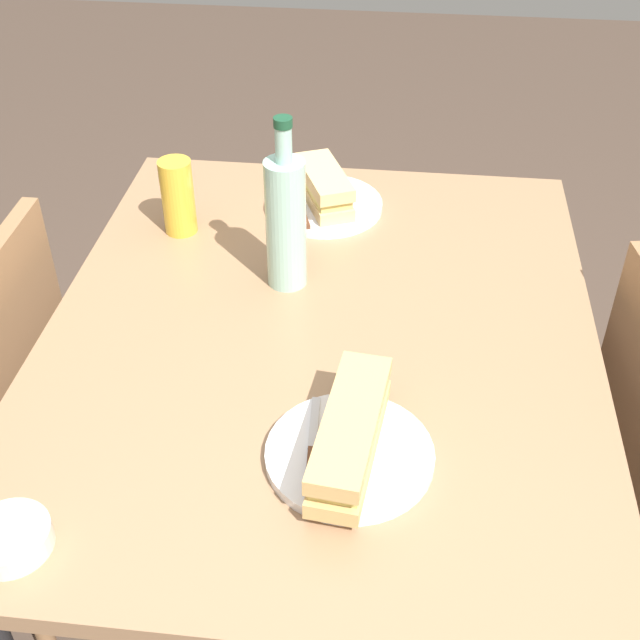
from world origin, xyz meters
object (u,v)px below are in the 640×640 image
dining_table (320,382)px  olive_bowl (10,538)px  water_bottle (286,221)px  baguette_sandwich_near (350,433)px  plate_near (350,455)px  baguette_sandwich_far (324,187)px  beer_glass (178,197)px  plate_far (324,205)px  knife_near (312,449)px  knife_far (300,207)px

dining_table → olive_bowl: olive_bowl is taller
water_bottle → baguette_sandwich_near: bearing=-160.3°
plate_near → baguette_sandwich_far: 0.67m
baguette_sandwich_near → beer_glass: 0.66m
plate_near → baguette_sandwich_near: baguette_sandwich_near is taller
plate_far → baguette_sandwich_near: bearing=-170.7°
plate_far → dining_table: bearing=-174.7°
water_bottle → plate_near: bearing=-160.3°
knife_near → olive_bowl: 0.39m
knife_near → knife_far: (0.63, 0.10, 0.00)m
plate_far → beer_glass: 0.29m
knife_near → plate_far: bearing=4.9°
knife_near → water_bottle: size_ratio=0.59×
plate_near → knife_near: bearing=96.4°
dining_table → baguette_sandwich_far: (0.38, 0.04, 0.16)m
baguette_sandwich_near → beer_glass: bearing=34.1°
baguette_sandwich_near → dining_table: bearing=14.7°
knife_near → water_bottle: water_bottle is taller
knife_near → olive_bowl: olive_bowl is taller
knife_near → knife_far: same height
baguette_sandwich_far → olive_bowl: (-0.85, 0.29, -0.03)m
plate_far → beer_glass: beer_glass is taller
knife_near → water_bottle: 0.43m
baguette_sandwich_near → water_bottle: 0.43m
dining_table → beer_glass: beer_glass is taller
baguette_sandwich_near → plate_near: bearing=180.0°
beer_glass → olive_bowl: size_ratio=1.43×
dining_table → olive_bowl: (-0.46, 0.33, 0.13)m
dining_table → plate_near: (-0.27, -0.07, 0.12)m
dining_table → water_bottle: 0.28m
plate_far → water_bottle: water_bottle is taller
baguette_sandwich_near → water_bottle: size_ratio=0.83×
plate_near → olive_bowl: bearing=115.6°
dining_table → water_bottle: (0.13, 0.07, 0.24)m
dining_table → baguette_sandwich_near: (-0.27, -0.07, 0.16)m
plate_near → olive_bowl: (-0.19, 0.40, 0.01)m
baguette_sandwich_far → plate_far: bearing=-172.9°
plate_far → baguette_sandwich_far: bearing=7.1°
baguette_sandwich_near → plate_far: (0.66, 0.11, -0.04)m
dining_table → plate_far: bearing=5.3°
olive_bowl → plate_near: bearing=-64.4°
plate_far → beer_glass: size_ratio=1.58×
plate_far → knife_far: 0.05m
knife_near → olive_bowl: (-0.18, 0.35, -0.00)m
baguette_sandwich_far → water_bottle: (-0.26, 0.04, 0.07)m
knife_near → plate_far: 0.67m
water_bottle → beer_glass: water_bottle is taller
dining_table → water_bottle: bearing=29.4°
knife_near → baguette_sandwich_far: baguette_sandwich_far is taller
olive_bowl → plate_far: bearing=-18.9°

